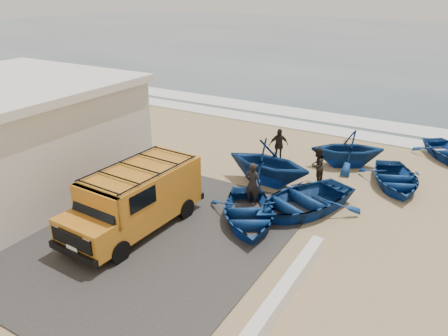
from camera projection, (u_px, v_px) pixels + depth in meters
The scene contains 15 objects.
ground at pixel (186, 213), 15.95m from camera, with size 160.00×160.00×0.00m, color tan.
slab at pixel (106, 222), 15.28m from camera, with size 12.00×10.00×0.05m, color #393634.
ocean at pixel (418, 44), 60.39m from camera, with size 180.00×88.00×0.01m, color #385166.
surf_line at pixel (304, 126), 25.46m from camera, with size 180.00×1.60×0.06m, color white.
surf_wash at pixel (318, 116), 27.45m from camera, with size 180.00×2.20×0.04m, color white.
parapet at pixel (279, 300), 11.13m from camera, with size 0.35×6.00×0.55m, color silver.
van at pixel (136, 197), 14.50m from camera, with size 2.26×5.19×2.19m.
boat_near_left at pixel (248, 213), 15.12m from camera, with size 2.71×3.79×0.78m, color navy.
boat_near_right at pixel (302, 200), 15.87m from camera, with size 3.10×4.34×0.90m, color navy.
boat_mid_left at pixel (268, 162), 17.92m from camera, with size 3.14×3.64×1.92m, color navy.
boat_mid_right at pixel (396, 179), 17.81m from camera, with size 2.57×3.60×0.75m, color navy.
boat_far_left at pixel (348, 148), 19.70m from camera, with size 2.80×3.24×1.71m, color navy.
fisherman_front at pixel (253, 184), 16.22m from camera, with size 0.62×0.41×1.70m, color black.
fisherman_middle at pixel (317, 165), 18.10m from camera, with size 0.75×0.58×1.54m, color black.
fisherman_back at pixel (279, 145), 20.27m from camera, with size 0.93×0.39×1.59m, color black.
Camera 1 is at (8.31, -11.40, 7.74)m, focal length 35.00 mm.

